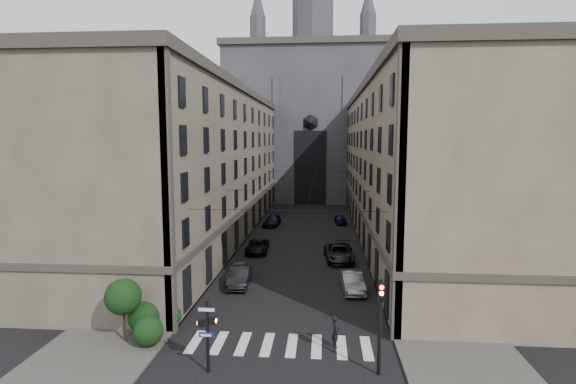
% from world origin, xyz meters
% --- Properties ---
extents(sidewalk_left, '(7.00, 80.00, 0.15)m').
position_xyz_m(sidewalk_left, '(-10.50, 36.00, 0.07)').
color(sidewalk_left, '#383533').
rests_on(sidewalk_left, ground).
extents(sidewalk_right, '(7.00, 80.00, 0.15)m').
position_xyz_m(sidewalk_right, '(10.50, 36.00, 0.07)').
color(sidewalk_right, '#383533').
rests_on(sidewalk_right, ground).
extents(zebra_crossing, '(11.00, 3.20, 0.01)m').
position_xyz_m(zebra_crossing, '(0.00, 5.00, 0.01)').
color(zebra_crossing, beige).
rests_on(zebra_crossing, ground).
extents(building_left, '(13.60, 60.60, 18.85)m').
position_xyz_m(building_left, '(-13.44, 36.00, 9.34)').
color(building_left, '#4E463C').
rests_on(building_left, ground).
extents(building_right, '(13.60, 60.60, 18.85)m').
position_xyz_m(building_right, '(13.44, 36.00, 9.34)').
color(building_right, brown).
rests_on(building_right, ground).
extents(gothic_tower, '(35.00, 23.00, 58.00)m').
position_xyz_m(gothic_tower, '(0.00, 74.96, 17.80)').
color(gothic_tower, '#2D2D33').
rests_on(gothic_tower, ground).
extents(pedestrian_signal_left, '(1.02, 0.38, 4.00)m').
position_xyz_m(pedestrian_signal_left, '(-3.51, 1.50, 2.32)').
color(pedestrian_signal_left, black).
rests_on(pedestrian_signal_left, ground).
extents(traffic_light_right, '(0.34, 0.50, 5.20)m').
position_xyz_m(traffic_light_right, '(5.60, 1.92, 3.29)').
color(traffic_light_right, black).
rests_on(traffic_light_right, ground).
extents(shrub_cluster, '(3.90, 4.40, 3.90)m').
position_xyz_m(shrub_cluster, '(-8.72, 5.01, 1.80)').
color(shrub_cluster, black).
rests_on(shrub_cluster, sidewalk_left).
extents(tram_wires, '(14.00, 60.00, 0.43)m').
position_xyz_m(tram_wires, '(0.00, 35.63, 7.25)').
color(tram_wires, black).
rests_on(tram_wires, ground).
extents(car_left_near, '(1.77, 4.30, 1.46)m').
position_xyz_m(car_left_near, '(-5.00, 17.54, 0.73)').
color(car_left_near, slate).
rests_on(car_left_near, ground).
extents(car_left_midnear, '(1.99, 4.90, 1.58)m').
position_xyz_m(car_left_midnear, '(-4.50, 15.78, 0.79)').
color(car_left_midnear, black).
rests_on(car_left_midnear, ground).
extents(car_left_midfar, '(2.46, 5.04, 1.38)m').
position_xyz_m(car_left_midfar, '(-4.65, 27.04, 0.69)').
color(car_left_midfar, black).
rests_on(car_left_midfar, ground).
extents(car_left_far, '(2.45, 5.38, 1.53)m').
position_xyz_m(car_left_far, '(-4.85, 42.57, 0.76)').
color(car_left_far, black).
rests_on(car_left_far, ground).
extents(car_right_near, '(2.01, 4.87, 1.57)m').
position_xyz_m(car_right_near, '(5.00, 15.23, 0.78)').
color(car_right_near, slate).
rests_on(car_right_near, ground).
extents(car_right_midnear, '(3.22, 6.09, 1.63)m').
position_xyz_m(car_right_midnear, '(4.20, 24.34, 0.82)').
color(car_right_midnear, black).
rests_on(car_right_midnear, ground).
extents(car_right_midfar, '(2.69, 5.40, 1.51)m').
position_xyz_m(car_right_midfar, '(4.47, 25.11, 0.75)').
color(car_right_midfar, black).
rests_on(car_right_midfar, ground).
extents(car_right_far, '(1.91, 4.03, 1.33)m').
position_xyz_m(car_right_far, '(5.09, 44.59, 0.66)').
color(car_right_far, black).
rests_on(car_right_far, ground).
extents(pedestrian, '(0.56, 0.76, 1.92)m').
position_xyz_m(pedestrian, '(3.38, 5.03, 0.96)').
color(pedestrian, black).
rests_on(pedestrian, ground).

